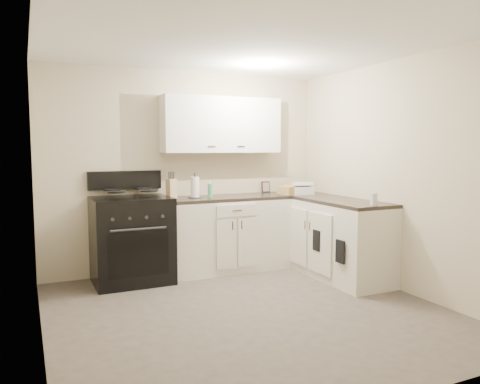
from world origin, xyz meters
name	(u,v)px	position (x,y,z in m)	size (l,w,h in m)	color
floor	(248,311)	(0.00, 0.00, 0.00)	(3.60, 3.60, 0.00)	#473F38
ceiling	(248,42)	(0.00, 0.00, 2.50)	(3.60, 3.60, 0.00)	white
wall_back	(187,171)	(0.00, 1.80, 1.25)	(3.60, 3.60, 0.00)	beige
wall_right	(397,176)	(1.80, 0.00, 1.25)	(3.60, 3.60, 0.00)	beige
wall_left	(37,187)	(-1.80, 0.00, 1.25)	(3.60, 3.60, 0.00)	beige
wall_front	(384,200)	(0.00, -1.80, 1.25)	(3.60, 3.60, 0.00)	beige
base_cabinets_back	(227,235)	(0.43, 1.50, 0.45)	(1.55, 0.60, 0.90)	silver
base_cabinets_right	(327,237)	(1.50, 0.85, 0.45)	(0.60, 1.90, 0.90)	silver
countertop_back	(227,198)	(0.43, 1.50, 0.92)	(1.55, 0.60, 0.04)	black
countertop_right	(328,199)	(1.50, 0.85, 0.92)	(0.60, 1.90, 0.04)	black
upper_cabinets	(222,125)	(0.43, 1.65, 1.84)	(1.55, 0.30, 0.70)	white
stove	(131,242)	(-0.79, 1.48, 0.46)	(0.87, 0.75, 1.05)	black
knife_block	(172,189)	(-0.27, 1.57, 1.06)	(0.11, 0.10, 0.23)	tan
paper_towel	(195,187)	(0.01, 1.51, 1.07)	(0.11, 0.11, 0.26)	white
soap_bottle	(210,191)	(0.19, 1.47, 1.02)	(0.06, 0.06, 0.17)	#3A9958
picture_frame	(266,187)	(1.12, 1.76, 1.02)	(0.12, 0.02, 0.15)	black
wicker_basket	(291,190)	(1.31, 1.42, 0.99)	(0.32, 0.21, 0.11)	#A5894E
countertop_grill	(301,190)	(1.45, 1.37, 0.99)	(0.27, 0.25, 0.10)	silver
glass_jar	(374,199)	(1.49, 0.00, 1.01)	(0.08, 0.08, 0.13)	silver
oven_mitt_near	(340,252)	(1.18, 0.15, 0.44)	(0.02, 0.14, 0.25)	black
oven_mitt_far	(317,240)	(1.18, 0.60, 0.48)	(0.02, 0.14, 0.24)	black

